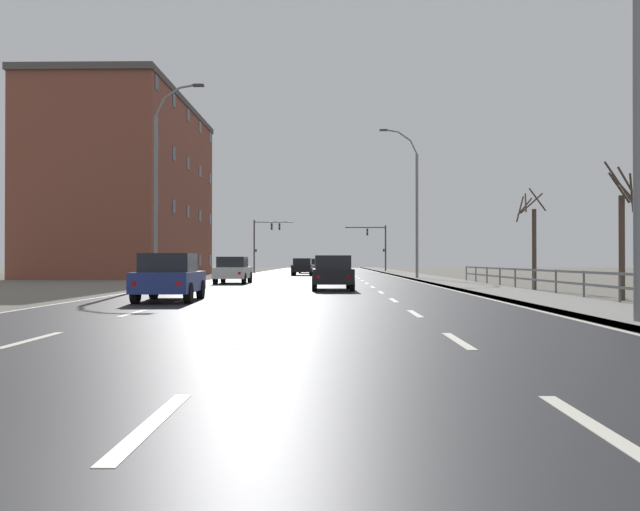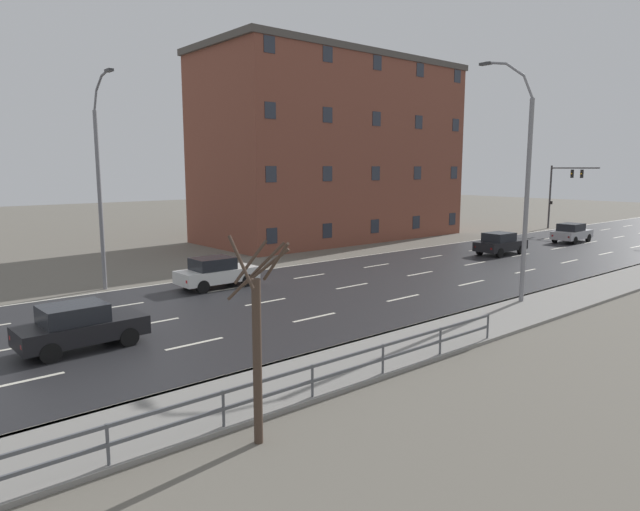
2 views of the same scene
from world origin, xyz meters
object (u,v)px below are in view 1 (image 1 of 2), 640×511
at_px(street_lamp_midground, 414,206).
at_px(car_distant, 303,267).
at_px(car_far_left, 233,270).
at_px(street_lamp_foreground, 631,63).
at_px(brick_building, 129,189).
at_px(traffic_signal_left, 264,236).
at_px(car_near_left, 308,266).
at_px(traffic_signal_right, 378,241).
at_px(street_lamp_left_bank, 159,187).
at_px(car_mid_centre, 170,277).
at_px(car_near_right, 332,273).

xyz_separation_m(street_lamp_midground, car_distant, (-8.57, 12.12, -4.48)).
height_order(car_distant, car_far_left, same).
xyz_separation_m(street_lamp_foreground, brick_building, (-23.70, 42.88, 2.31)).
height_order(street_lamp_midground, car_far_left, street_lamp_midground).
bearing_deg(traffic_signal_left, street_lamp_midground, -65.77).
relative_size(car_near_left, brick_building, 0.18).
bearing_deg(traffic_signal_right, street_lamp_foreground, -89.57).
bearing_deg(car_distant, traffic_signal_left, 107.91).
distance_m(street_lamp_left_bank, brick_building, 24.70).
height_order(street_lamp_foreground, car_far_left, street_lamp_foreground).
xyz_separation_m(traffic_signal_right, car_far_left, (-11.28, -38.99, -2.88)).
distance_m(traffic_signal_right, car_near_left, 11.53).
distance_m(street_lamp_midground, car_distant, 15.51).
distance_m(street_lamp_midground, traffic_signal_right, 30.24).
relative_size(street_lamp_foreground, car_mid_centre, 2.58).
distance_m(car_near_right, car_distant, 29.54).
bearing_deg(brick_building, traffic_signal_right, 41.51).
height_order(car_near_left, car_mid_centre, same).
relative_size(street_lamp_left_bank, traffic_signal_left, 1.66).
height_order(street_lamp_left_bank, traffic_signal_left, street_lamp_left_bank).
height_order(street_lamp_left_bank, car_mid_centre, street_lamp_left_bank).
bearing_deg(car_mid_centre, car_distant, 82.80).
height_order(street_lamp_foreground, traffic_signal_right, street_lamp_foreground).
xyz_separation_m(car_near_left, car_mid_centre, (-2.75, -47.79, 0.00)).
bearing_deg(car_near_left, car_far_left, -97.67).
bearing_deg(brick_building, car_distant, 9.31).
bearing_deg(car_near_right, car_far_left, 122.46).
height_order(street_lamp_left_bank, car_near_right, street_lamp_left_bank).
bearing_deg(car_mid_centre, street_lamp_midground, 62.92).
xyz_separation_m(car_mid_centre, car_far_left, (-0.45, 16.51, 0.00)).
bearing_deg(car_near_left, brick_building, -141.52).
distance_m(street_lamp_foreground, car_far_left, 27.49).
relative_size(street_lamp_midground, car_mid_centre, 2.59).
distance_m(street_lamp_foreground, traffic_signal_right, 63.45).
xyz_separation_m(car_near_right, brick_building, (-17.72, 26.95, 6.81)).
bearing_deg(brick_building, car_near_left, 40.31).
bearing_deg(car_far_left, car_distant, 81.75).
distance_m(street_lamp_midground, traffic_signal_left, 34.56).
bearing_deg(street_lamp_left_bank, car_near_left, 79.96).
bearing_deg(car_distant, street_lamp_midground, -52.93).
relative_size(street_lamp_left_bank, car_near_right, 2.53).
bearing_deg(car_mid_centre, street_lamp_foreground, -38.11).
height_order(street_lamp_midground, brick_building, brick_building).
bearing_deg(street_lamp_foreground, street_lamp_midground, 90.09).
bearing_deg(car_mid_centre, car_near_left, 83.61).
bearing_deg(car_near_right, car_distant, 93.39).
distance_m(traffic_signal_right, car_far_left, 40.69).
height_order(car_far_left, brick_building, brick_building).
bearing_deg(street_lamp_foreground, car_far_left, 115.70).
bearing_deg(traffic_signal_left, car_mid_centre, -87.06).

